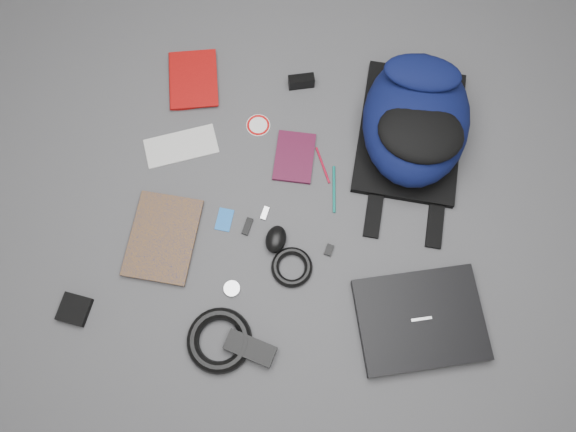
# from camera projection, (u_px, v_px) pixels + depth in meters

# --- Properties ---
(ground) EXTENTS (4.00, 4.00, 0.00)m
(ground) POSITION_uv_depth(u_px,v_px,m) (288.00, 218.00, 1.77)
(ground) COLOR #4F4F51
(ground) RESTS_ON ground
(backpack) EXTENTS (0.38, 0.54, 0.22)m
(backpack) POSITION_uv_depth(u_px,v_px,m) (416.00, 119.00, 1.76)
(backpack) COLOR black
(backpack) RESTS_ON ground
(laptop) EXTENTS (0.43, 0.37, 0.04)m
(laptop) POSITION_uv_depth(u_px,v_px,m) (420.00, 320.00, 1.66)
(laptop) COLOR black
(laptop) RESTS_ON ground
(textbook_red) EXTENTS (0.21, 0.25, 0.02)m
(textbook_red) POSITION_uv_depth(u_px,v_px,m) (169.00, 82.00, 1.91)
(textbook_red) COLOR #970809
(textbook_red) RESTS_ON ground
(comic_book) EXTENTS (0.22, 0.29, 0.02)m
(comic_book) POSITION_uv_depth(u_px,v_px,m) (131.00, 233.00, 1.75)
(comic_book) COLOR #AF6E0C
(comic_book) RESTS_ON ground
(envelope) EXTENTS (0.26, 0.19, 0.00)m
(envelope) POSITION_uv_depth(u_px,v_px,m) (181.00, 146.00, 1.85)
(envelope) COLOR silver
(envelope) RESTS_ON ground
(dvd_case) EXTENTS (0.13, 0.18, 0.01)m
(dvd_case) POSITION_uv_depth(u_px,v_px,m) (294.00, 157.00, 1.83)
(dvd_case) COLOR #3E0B20
(dvd_case) RESTS_ON ground
(compact_camera) EXTENTS (0.09, 0.05, 0.05)m
(compact_camera) POSITION_uv_depth(u_px,v_px,m) (301.00, 81.00, 1.90)
(compact_camera) COLOR black
(compact_camera) RESTS_ON ground
(sticker_disc) EXTENTS (0.08, 0.08, 0.00)m
(sticker_disc) POSITION_uv_depth(u_px,v_px,m) (258.00, 125.00, 1.87)
(sticker_disc) COLOR white
(sticker_disc) RESTS_ON ground
(pen_teal) EXTENTS (0.02, 0.16, 0.01)m
(pen_teal) POSITION_uv_depth(u_px,v_px,m) (334.00, 189.00, 1.80)
(pen_teal) COLOR #0C6F62
(pen_teal) RESTS_ON ground
(pen_red) EXTENTS (0.06, 0.12, 0.01)m
(pen_red) POSITION_uv_depth(u_px,v_px,m) (323.00, 165.00, 1.83)
(pen_red) COLOR #AB0D27
(pen_red) RESTS_ON ground
(id_badge) EXTENTS (0.05, 0.08, 0.00)m
(id_badge) POSITION_uv_depth(u_px,v_px,m) (224.00, 220.00, 1.77)
(id_badge) COLOR blue
(id_badge) RESTS_ON ground
(usb_black) EXTENTS (0.03, 0.06, 0.01)m
(usb_black) POSITION_uv_depth(u_px,v_px,m) (247.00, 226.00, 1.76)
(usb_black) COLOR black
(usb_black) RESTS_ON ground
(usb_silver) EXTENTS (0.03, 0.05, 0.01)m
(usb_silver) POSITION_uv_depth(u_px,v_px,m) (265.00, 213.00, 1.78)
(usb_silver) COLOR silver
(usb_silver) RESTS_ON ground
(key_fob) EXTENTS (0.03, 0.04, 0.01)m
(key_fob) POSITION_uv_depth(u_px,v_px,m) (329.00, 250.00, 1.74)
(key_fob) COLOR black
(key_fob) RESTS_ON ground
(mouse) EXTENTS (0.07, 0.10, 0.05)m
(mouse) POSITION_uv_depth(u_px,v_px,m) (276.00, 239.00, 1.73)
(mouse) COLOR black
(mouse) RESTS_ON ground
(headphone_left) EXTENTS (0.06, 0.06, 0.01)m
(headphone_left) POSITION_uv_depth(u_px,v_px,m) (184.00, 235.00, 1.75)
(headphone_left) COLOR silver
(headphone_left) RESTS_ON ground
(headphone_right) EXTENTS (0.06, 0.06, 0.01)m
(headphone_right) POSITION_uv_depth(u_px,v_px,m) (232.00, 289.00, 1.70)
(headphone_right) COLOR silver
(headphone_right) RESTS_ON ground
(cable_coil) EXTENTS (0.16, 0.16, 0.02)m
(cable_coil) POSITION_uv_depth(u_px,v_px,m) (292.00, 267.00, 1.71)
(cable_coil) COLOR black
(cable_coil) RESTS_ON ground
(power_brick) EXTENTS (0.16, 0.10, 0.04)m
(power_brick) POSITION_uv_depth(u_px,v_px,m) (250.00, 348.00, 1.63)
(power_brick) COLOR black
(power_brick) RESTS_ON ground
(power_cord_coil) EXTENTS (0.22, 0.22, 0.04)m
(power_cord_coil) POSITION_uv_depth(u_px,v_px,m) (219.00, 340.00, 1.64)
(power_cord_coil) COLOR black
(power_cord_coil) RESTS_ON ground
(pouch) EXTENTS (0.10, 0.10, 0.02)m
(pouch) POSITION_uv_depth(u_px,v_px,m) (74.00, 309.00, 1.68)
(pouch) COLOR black
(pouch) RESTS_ON ground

